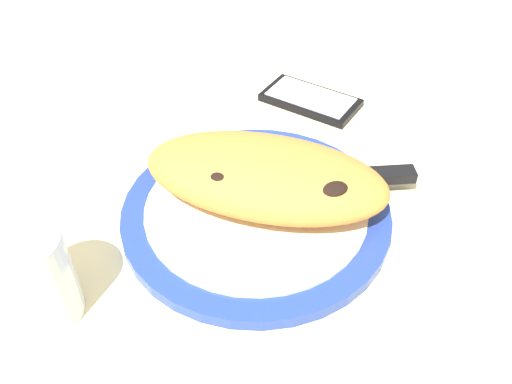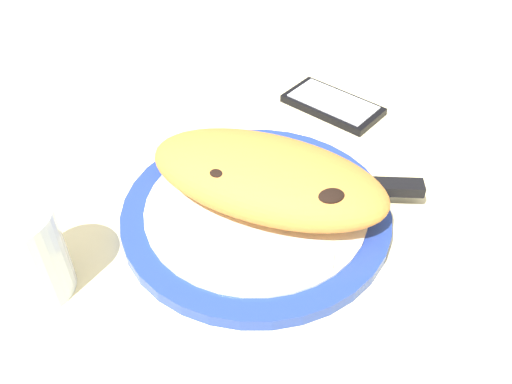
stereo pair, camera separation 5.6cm
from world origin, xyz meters
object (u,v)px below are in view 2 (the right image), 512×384
object	(u,v)px
fork	(263,250)
water_glass	(26,259)
knife	(350,187)
calzone	(267,177)
smartphone	(333,105)
plate	(256,212)

from	to	relation	value
fork	water_glass	distance (cm)	21.62
knife	calzone	bearing A→B (deg)	-154.36
calzone	smartphone	xyz separation A→B (cm)	(3.10, 21.66, -4.16)
plate	smartphone	size ratio (longest dim) A/B	1.97
knife	smartphone	distance (cm)	18.50
calzone	water_glass	distance (cm)	24.11
plate	calzone	size ratio (longest dim) A/B	1.07
fork	smartphone	distance (cm)	28.98
water_glass	fork	bearing A→B (deg)	24.93
calzone	water_glass	size ratio (longest dim) A/B	2.82
plate	smartphone	bearing A→B (deg)	80.55
calzone	fork	xyz separation A→B (cm)	(1.77, -7.26, -2.84)
water_glass	calzone	bearing A→B (deg)	42.63
smartphone	water_glass	size ratio (longest dim) A/B	1.53
calzone	fork	bearing A→B (deg)	-76.31
calzone	knife	distance (cm)	9.50
calzone	smartphone	world-z (taller)	calzone
plate	water_glass	distance (cm)	22.83
fork	knife	size ratio (longest dim) A/B	0.74
plate	smartphone	xyz separation A→B (cm)	(3.84, 23.10, -0.24)
plate	calzone	xyz separation A→B (cm)	(0.74, 1.44, 3.92)
calzone	plate	bearing A→B (deg)	-117.21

